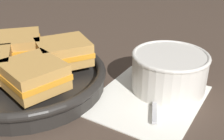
{
  "coord_description": "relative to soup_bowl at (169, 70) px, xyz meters",
  "views": [
    {
      "loc": [
        -0.4,
        -0.28,
        0.29
      ],
      "look_at": [
        -0.03,
        0.03,
        0.04
      ],
      "focal_mm": 45.0,
      "sensor_mm": 36.0,
      "label": 1
    }
  ],
  "objects": [
    {
      "name": "napkin",
      "position": [
        -0.06,
        0.01,
        -0.04
      ],
      "size": [
        0.25,
        0.22,
        0.0
      ],
      "color": "white",
      "rests_on": "ground_plane"
    },
    {
      "name": "soup_bowl",
      "position": [
        0.0,
        0.0,
        0.0
      ],
      "size": [
        0.15,
        0.15,
        0.08
      ],
      "color": "silver",
      "rests_on": "ground_plane"
    },
    {
      "name": "sandwich_far_right",
      "position": [
        -0.21,
        0.15,
        0.02
      ],
      "size": [
        0.1,
        0.11,
        0.05
      ],
      "rotation": [
        0.0,
        0.0,
        12.44
      ],
      "color": "#C18E47",
      "rests_on": "skillet"
    },
    {
      "name": "sandwich_near_right",
      "position": [
        -0.15,
        0.28,
        0.02
      ],
      "size": [
        0.13,
        0.14,
        0.05
      ],
      "rotation": [
        0.0,
        0.0,
        8.82
      ],
      "color": "#C18E47",
      "rests_on": "skillet"
    },
    {
      "name": "spoon",
      "position": [
        -0.03,
        0.01,
        -0.04
      ],
      "size": [
        0.14,
        0.1,
        0.01
      ],
      "rotation": [
        0.0,
        0.0,
        0.57
      ],
      "color": "#B7B7BC",
      "rests_on": "napkin"
    },
    {
      "name": "ground_plane",
      "position": [
        -0.04,
        0.05,
        -0.04
      ],
      "size": [
        4.0,
        4.0,
        0.0
      ],
      "primitive_type": "plane",
      "color": "#47382D"
    },
    {
      "name": "skillet",
      "position": [
        -0.18,
        0.22,
        -0.02
      ],
      "size": [
        0.42,
        0.31,
        0.04
      ],
      "color": "black",
      "rests_on": "ground_plane"
    },
    {
      "name": "sandwich_near_left",
      "position": [
        -0.11,
        0.18,
        0.02
      ],
      "size": [
        0.13,
        0.13,
        0.05
      ],
      "rotation": [
        0.0,
        0.0,
        7.43
      ],
      "color": "#C18E47",
      "rests_on": "skillet"
    }
  ]
}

